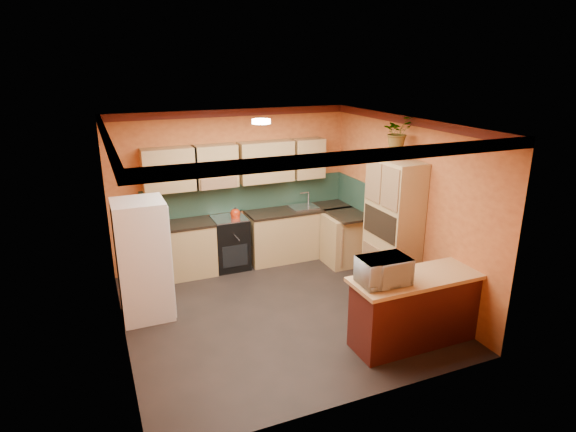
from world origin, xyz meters
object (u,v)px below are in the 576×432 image
(base_cabinets_back, at_px, (264,239))
(pantry, at_px, (393,228))
(breakfast_bar, at_px, (420,310))
(stove, at_px, (230,243))
(fridge, at_px, (143,260))
(microwave, at_px, (384,271))

(base_cabinets_back, xyz_separation_m, pantry, (1.41, -1.86, 0.61))
(breakfast_bar, bearing_deg, stove, 116.31)
(stove, relative_size, breakfast_bar, 0.51)
(fridge, bearing_deg, breakfast_bar, -32.87)
(base_cabinets_back, xyz_separation_m, fridge, (-2.19, -1.16, 0.41))
(base_cabinets_back, relative_size, fridge, 2.15)
(pantry, bearing_deg, stove, 137.62)
(fridge, relative_size, microwave, 2.87)
(pantry, height_order, microwave, pantry)
(stove, distance_m, microwave, 3.40)
(breakfast_bar, distance_m, microwave, 0.89)
(breakfast_bar, bearing_deg, pantry, 71.28)
(base_cabinets_back, bearing_deg, stove, -180.00)
(fridge, height_order, microwave, fridge)
(stove, xyz_separation_m, breakfast_bar, (1.58, -3.19, -0.02))
(fridge, bearing_deg, microwave, -38.64)
(pantry, bearing_deg, fridge, 169.09)
(stove, relative_size, fridge, 0.54)
(base_cabinets_back, distance_m, breakfast_bar, 3.33)
(stove, bearing_deg, pantry, -42.38)
(base_cabinets_back, height_order, fridge, fridge)
(breakfast_bar, xyz_separation_m, microwave, (-0.60, 0.00, 0.65))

